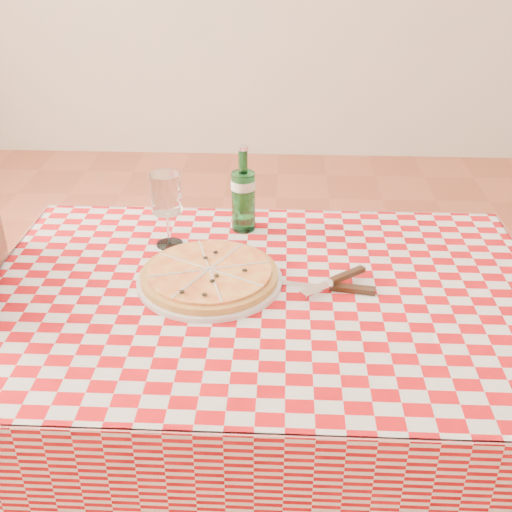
# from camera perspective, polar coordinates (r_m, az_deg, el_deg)

# --- Properties ---
(dining_table) EXTENTS (1.20, 0.80, 0.75)m
(dining_table) POSITION_cam_1_polar(r_m,az_deg,el_deg) (1.53, 0.65, -6.33)
(dining_table) COLOR brown
(dining_table) RESTS_ON ground
(tablecloth) EXTENTS (1.30, 0.90, 0.01)m
(tablecloth) POSITION_cam_1_polar(r_m,az_deg,el_deg) (1.47, 0.67, -3.32)
(tablecloth) COLOR #AB0A0F
(tablecloth) RESTS_ON dining_table
(pizza_plate) EXTENTS (0.43, 0.43, 0.04)m
(pizza_plate) POSITION_cam_1_polar(r_m,az_deg,el_deg) (1.50, -4.16, -1.61)
(pizza_plate) COLOR #BC823E
(pizza_plate) RESTS_ON tablecloth
(water_bottle) EXTENTS (0.08, 0.08, 0.24)m
(water_bottle) POSITION_cam_1_polar(r_m,az_deg,el_deg) (1.70, -1.14, 6.02)
(water_bottle) COLOR #1A6A2D
(water_bottle) RESTS_ON tablecloth
(wine_glass) EXTENTS (0.09, 0.09, 0.20)m
(wine_glass) POSITION_cam_1_polar(r_m,az_deg,el_deg) (1.64, -7.89, 4.04)
(wine_glass) COLOR white
(wine_glass) RESTS_ON tablecloth
(cutlery) EXTENTS (0.32, 0.29, 0.03)m
(cutlery) POSITION_cam_1_polar(r_m,az_deg,el_deg) (1.48, 6.63, -2.48)
(cutlery) COLOR silver
(cutlery) RESTS_ON tablecloth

